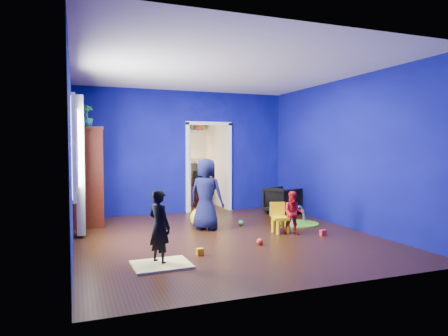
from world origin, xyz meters
name	(u,v)px	position (x,y,z in m)	size (l,w,h in m)	color
floor	(225,236)	(0.00, 0.00, 0.00)	(5.00, 5.50, 0.01)	black
ceiling	(225,69)	(0.00, 0.00, 2.90)	(5.00, 5.50, 0.01)	white
wall_back	(185,152)	(0.00, 2.75, 1.45)	(5.00, 0.02, 2.90)	#090B69
wall_front	(314,158)	(0.00, -2.75, 1.45)	(5.00, 0.02, 2.90)	#090B69
wall_left	(71,155)	(-2.50, 0.00, 1.45)	(0.02, 5.50, 2.90)	#090B69
wall_right	(345,153)	(2.50, 0.00, 1.45)	(0.02, 5.50, 2.90)	#090B69
alcove	(198,159)	(0.60, 3.62, 1.25)	(1.00, 1.75, 2.50)	silver
armchair	(283,201)	(2.10, 1.75, 0.32)	(0.67, 0.69, 0.63)	black
child_black	(159,227)	(-1.41, -1.22, 0.50)	(0.37, 0.24, 1.00)	black
child_navy	(206,194)	(-0.13, 0.68, 0.68)	(0.66, 0.43, 1.36)	black
toddler_red	(293,213)	(1.20, -0.27, 0.39)	(0.38, 0.29, 0.78)	red
vase	(87,122)	(-2.22, 1.77, 2.06)	(0.19, 0.19, 0.20)	#0D606C
potted_plant	(86,116)	(-2.22, 2.29, 2.21)	(0.28, 0.28, 0.49)	#31863A
tv_armoire	(88,176)	(-2.22, 2.07, 0.98)	(0.58, 1.14, 1.96)	#3D120A
crt_tv	(90,174)	(-2.18, 2.07, 1.02)	(0.46, 0.70, 0.54)	silver
yellow_blanket	(161,265)	(-1.41, -1.32, 0.01)	(0.75, 0.60, 0.03)	#F2E07A
hopper_ball	(200,218)	(-0.18, 0.93, 0.19)	(0.38, 0.38, 0.38)	yellow
kid_chair	(281,219)	(1.05, -0.07, 0.25)	(0.28, 0.28, 0.50)	yellow
play_mat	(299,224)	(1.80, 0.54, 0.01)	(0.80, 0.80, 0.02)	green
toy_arch	(299,223)	(1.80, 0.54, 0.02)	(0.72, 0.72, 0.05)	#3F8CD8
window_left	(72,148)	(-2.48, 0.35, 1.55)	(0.03, 0.95, 1.55)	white
curtain	(80,165)	(-2.37, 0.90, 1.25)	(0.14, 0.42, 2.40)	slate
doorway	(209,168)	(0.60, 2.75, 1.05)	(1.16, 0.10, 2.10)	white
study_desk	(192,190)	(0.60, 4.26, 0.38)	(0.88, 0.44, 0.75)	#3D140A
desk_monitor	(191,169)	(0.60, 4.38, 0.95)	(0.40, 0.05, 0.32)	black
desk_lamp	(181,170)	(0.32, 4.32, 0.93)	(0.14, 0.14, 0.14)	#FFD88C
folding_chair	(202,190)	(0.60, 3.30, 0.46)	(0.40, 0.40, 0.92)	black
book_shelf	(190,131)	(0.60, 4.37, 2.02)	(0.88, 0.24, 0.04)	white
toy_0	(323,233)	(1.65, -0.54, 0.05)	(0.10, 0.08, 0.10)	#F32839
toy_1	(293,218)	(1.89, 0.92, 0.06)	(0.11, 0.11, 0.11)	#26A1DB
toy_2	(200,252)	(-0.77, -1.01, 0.05)	(0.10, 0.08, 0.10)	#FFAC0D
toy_3	(241,223)	(0.63, 0.81, 0.06)	(0.11, 0.11, 0.11)	green
toy_4	(279,230)	(1.02, -0.08, 0.05)	(0.10, 0.08, 0.10)	#C54A9F
toy_5	(260,241)	(0.31, -0.75, 0.06)	(0.11, 0.11, 0.11)	red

